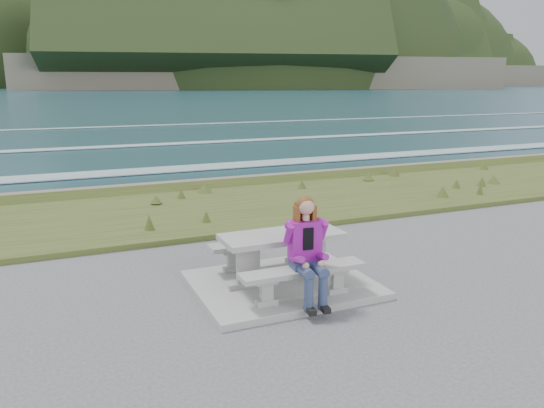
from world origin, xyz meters
The scene contains 9 objects.
concrete_slab centered at (0.00, 0.00, 0.05)m, with size 2.60×2.10×0.10m, color #9E9F9A.
picnic_table centered at (0.00, 0.00, 0.68)m, with size 1.80×0.75×0.75m.
bench_landward centered at (0.00, -0.70, 0.45)m, with size 1.80×0.35×0.45m.
bench_seaward centered at (0.00, 0.70, 0.45)m, with size 1.80×0.35×0.45m.
grass_verge centered at (0.00, 5.00, 0.00)m, with size 160.00×4.50×0.22m, color #2D481B.
shore_drop centered at (0.00, 7.90, 0.00)m, with size 160.00×0.80×2.20m, color #6F6953.
ocean centered at (0.00, 25.09, -1.74)m, with size 1600.00×1600.00×0.09m.
headland_range centered at (190.29, 398.27, 9.94)m, with size 729.83×363.95×207.00m.
seated_woman centered at (0.01, -0.84, 0.63)m, with size 0.47×0.75×1.44m.
Camera 1 is at (-3.08, -6.81, 3.04)m, focal length 35.00 mm.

